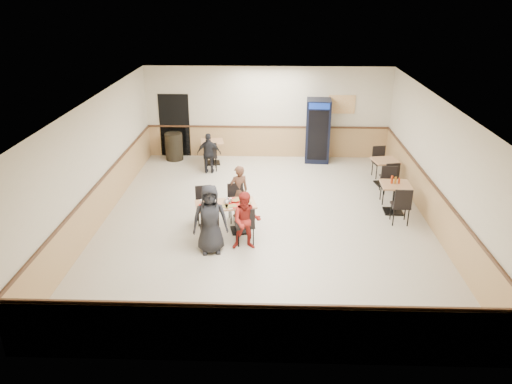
{
  "coord_description": "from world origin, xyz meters",
  "views": [
    {
      "loc": [
        0.13,
        -11.09,
        5.41
      ],
      "look_at": [
        -0.21,
        -0.5,
        0.97
      ],
      "focal_mm": 35.0,
      "sensor_mm": 36.0,
      "label": 1
    }
  ],
  "objects_px": {
    "main_table": "(226,213)",
    "diner_woman_right": "(246,221)",
    "pepsi_cooler": "(318,131)",
    "side_table_near": "(395,194)",
    "trash_bin": "(174,147)",
    "lone_diner": "(209,153)",
    "side_table_far": "(385,168)",
    "back_table": "(212,149)",
    "diner_man_opposite": "(239,191)",
    "diner_woman_left": "(210,219)"
  },
  "relations": [
    {
      "from": "diner_woman_right",
      "to": "back_table",
      "type": "xyz_separation_m",
      "value": [
        -1.38,
        5.59,
        -0.16
      ]
    },
    {
      "from": "diner_woman_left",
      "to": "back_table",
      "type": "height_order",
      "value": "diner_woman_left"
    },
    {
      "from": "main_table",
      "to": "back_table",
      "type": "bearing_deg",
      "value": 87.47
    },
    {
      "from": "diner_woman_left",
      "to": "side_table_far",
      "type": "bearing_deg",
      "value": 32.4
    },
    {
      "from": "lone_diner",
      "to": "trash_bin",
      "type": "distance_m",
      "value": 1.79
    },
    {
      "from": "pepsi_cooler",
      "to": "diner_woman_right",
      "type": "bearing_deg",
      "value": -104.96
    },
    {
      "from": "diner_woman_right",
      "to": "trash_bin",
      "type": "height_order",
      "value": "diner_woman_right"
    },
    {
      "from": "side_table_near",
      "to": "side_table_far",
      "type": "relative_size",
      "value": 0.95
    },
    {
      "from": "diner_man_opposite",
      "to": "trash_bin",
      "type": "bearing_deg",
      "value": -84.7
    },
    {
      "from": "lone_diner",
      "to": "diner_woman_left",
      "type": "bearing_deg",
      "value": 97.38
    },
    {
      "from": "side_table_near",
      "to": "trash_bin",
      "type": "distance_m",
      "value": 7.47
    },
    {
      "from": "diner_woman_right",
      "to": "trash_bin",
      "type": "bearing_deg",
      "value": 110.52
    },
    {
      "from": "side_table_near",
      "to": "trash_bin",
      "type": "relative_size",
      "value": 0.86
    },
    {
      "from": "lone_diner",
      "to": "side_table_far",
      "type": "distance_m",
      "value": 5.24
    },
    {
      "from": "diner_woman_left",
      "to": "lone_diner",
      "type": "height_order",
      "value": "diner_woman_left"
    },
    {
      "from": "diner_woman_left",
      "to": "side_table_far",
      "type": "distance_m",
      "value": 6.15
    },
    {
      "from": "side_table_far",
      "to": "back_table",
      "type": "relative_size",
      "value": 1.01
    },
    {
      "from": "main_table",
      "to": "lone_diner",
      "type": "height_order",
      "value": "lone_diner"
    },
    {
      "from": "diner_man_opposite",
      "to": "back_table",
      "type": "height_order",
      "value": "diner_man_opposite"
    },
    {
      "from": "side_table_far",
      "to": "trash_bin",
      "type": "bearing_deg",
      "value": 162.87
    },
    {
      "from": "side_table_far",
      "to": "trash_bin",
      "type": "distance_m",
      "value": 6.79
    },
    {
      "from": "back_table",
      "to": "diner_man_opposite",
      "type": "bearing_deg",
      "value": -74.25
    },
    {
      "from": "diner_man_opposite",
      "to": "pepsi_cooler",
      "type": "bearing_deg",
      "value": -141.96
    },
    {
      "from": "diner_woman_left",
      "to": "diner_man_opposite",
      "type": "distance_m",
      "value": 1.89
    },
    {
      "from": "diner_woman_right",
      "to": "lone_diner",
      "type": "distance_m",
      "value": 4.92
    },
    {
      "from": "main_table",
      "to": "diner_woman_right",
      "type": "relative_size",
      "value": 1.13
    },
    {
      "from": "side_table_near",
      "to": "back_table",
      "type": "bearing_deg",
      "value": 144.49
    },
    {
      "from": "trash_bin",
      "to": "pepsi_cooler",
      "type": "bearing_deg",
      "value": 0.52
    },
    {
      "from": "lone_diner",
      "to": "pepsi_cooler",
      "type": "relative_size",
      "value": 0.61
    },
    {
      "from": "back_table",
      "to": "pepsi_cooler",
      "type": "height_order",
      "value": "pepsi_cooler"
    },
    {
      "from": "main_table",
      "to": "side_table_near",
      "type": "distance_m",
      "value": 4.36
    },
    {
      "from": "lone_diner",
      "to": "side_table_far",
      "type": "height_order",
      "value": "lone_diner"
    },
    {
      "from": "back_table",
      "to": "trash_bin",
      "type": "bearing_deg",
      "value": 165.04
    },
    {
      "from": "main_table",
      "to": "diner_woman_right",
      "type": "xyz_separation_m",
      "value": [
        0.52,
        -0.74,
        0.17
      ]
    },
    {
      "from": "side_table_near",
      "to": "pepsi_cooler",
      "type": "xyz_separation_m",
      "value": [
        -1.64,
        3.99,
        0.51
      ]
    },
    {
      "from": "main_table",
      "to": "back_table",
      "type": "relative_size",
      "value": 1.85
    },
    {
      "from": "diner_woman_right",
      "to": "pepsi_cooler",
      "type": "bearing_deg",
      "value": 67.51
    },
    {
      "from": "trash_bin",
      "to": "diner_man_opposite",
      "type": "bearing_deg",
      "value": -60.55
    },
    {
      "from": "side_table_near",
      "to": "trash_bin",
      "type": "xyz_separation_m",
      "value": [
        -6.34,
        3.94,
        -0.06
      ]
    },
    {
      "from": "lone_diner",
      "to": "side_table_far",
      "type": "xyz_separation_m",
      "value": [
        5.18,
        -0.79,
        -0.13
      ]
    },
    {
      "from": "main_table",
      "to": "diner_woman_left",
      "type": "bearing_deg",
      "value": -117.9
    },
    {
      "from": "pepsi_cooler",
      "to": "trash_bin",
      "type": "relative_size",
      "value": 2.27
    },
    {
      "from": "main_table",
      "to": "diner_woman_left",
      "type": "distance_m",
      "value": 0.99
    },
    {
      "from": "diner_woman_right",
      "to": "diner_man_opposite",
      "type": "height_order",
      "value": "diner_man_opposite"
    },
    {
      "from": "diner_woman_right",
      "to": "trash_bin",
      "type": "distance_m",
      "value": 6.52
    },
    {
      "from": "diner_woman_left",
      "to": "side_table_far",
      "type": "xyz_separation_m",
      "value": [
        4.56,
        4.11,
        -0.28
      ]
    },
    {
      "from": "diner_woman_left",
      "to": "side_table_near",
      "type": "bearing_deg",
      "value": 16.49
    },
    {
      "from": "diner_man_opposite",
      "to": "side_table_near",
      "type": "xyz_separation_m",
      "value": [
        3.92,
        0.34,
        -0.16
      ]
    },
    {
      "from": "side_table_near",
      "to": "trash_bin",
      "type": "bearing_deg",
      "value": 148.14
    },
    {
      "from": "lone_diner",
      "to": "pepsi_cooler",
      "type": "xyz_separation_m",
      "value": [
        3.39,
        1.25,
        0.39
      ]
    }
  ]
}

